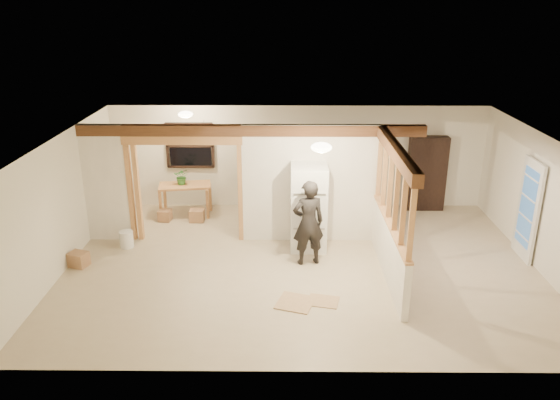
{
  "coord_description": "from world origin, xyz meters",
  "views": [
    {
      "loc": [
        -0.33,
        -9.52,
        4.86
      ],
      "look_at": [
        -0.41,
        0.4,
        1.19
      ],
      "focal_mm": 35.0,
      "sensor_mm": 36.0,
      "label": 1
    }
  ],
  "objects_px": {
    "refrigerator": "(309,208)",
    "bookshelf": "(427,174)",
    "woman": "(308,223)",
    "work_table": "(186,200)",
    "shop_vac": "(115,211)"
  },
  "relations": [
    {
      "from": "woman",
      "to": "work_table",
      "type": "relative_size",
      "value": 1.41
    },
    {
      "from": "woman",
      "to": "shop_vac",
      "type": "bearing_deg",
      "value": -38.04
    },
    {
      "from": "shop_vac",
      "to": "bookshelf",
      "type": "distance_m",
      "value": 7.39
    },
    {
      "from": "refrigerator",
      "to": "bookshelf",
      "type": "distance_m",
      "value": 3.69
    },
    {
      "from": "work_table",
      "to": "bookshelf",
      "type": "xyz_separation_m",
      "value": [
        5.77,
        0.42,
        0.53
      ]
    },
    {
      "from": "shop_vac",
      "to": "bookshelf",
      "type": "xyz_separation_m",
      "value": [
        7.29,
        1.02,
        0.59
      ]
    },
    {
      "from": "refrigerator",
      "to": "shop_vac",
      "type": "distance_m",
      "value": 4.57
    },
    {
      "from": "refrigerator",
      "to": "woman",
      "type": "relative_size",
      "value": 1.05
    },
    {
      "from": "refrigerator",
      "to": "bookshelf",
      "type": "relative_size",
      "value": 0.98
    },
    {
      "from": "woman",
      "to": "work_table",
      "type": "distance_m",
      "value": 3.81
    },
    {
      "from": "shop_vac",
      "to": "bookshelf",
      "type": "height_order",
      "value": "bookshelf"
    },
    {
      "from": "work_table",
      "to": "refrigerator",
      "type": "bearing_deg",
      "value": -41.19
    },
    {
      "from": "refrigerator",
      "to": "work_table",
      "type": "distance_m",
      "value": 3.41
    },
    {
      "from": "work_table",
      "to": "bookshelf",
      "type": "bearing_deg",
      "value": -4.32
    },
    {
      "from": "woman",
      "to": "work_table",
      "type": "height_order",
      "value": "woman"
    }
  ]
}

